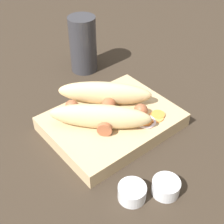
# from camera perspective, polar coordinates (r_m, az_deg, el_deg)

# --- Properties ---
(ground_plane) EXTENTS (3.00, 3.00, 0.00)m
(ground_plane) POSITION_cam_1_polar(r_m,az_deg,el_deg) (0.62, 0.00, -2.82)
(ground_plane) COLOR #33281E
(food_tray) EXTENTS (0.24, 0.19, 0.03)m
(food_tray) POSITION_cam_1_polar(r_m,az_deg,el_deg) (0.61, 0.00, -1.79)
(food_tray) COLOR tan
(food_tray) RESTS_ON ground_plane
(bread_roll) EXTENTS (0.21, 0.21, 0.05)m
(bread_roll) POSITION_cam_1_polar(r_m,az_deg,el_deg) (0.59, -1.75, 1.44)
(bread_roll) COLOR #DBBC84
(bread_roll) RESTS_ON food_tray
(sausage) EXTENTS (0.12, 0.12, 0.03)m
(sausage) POSITION_cam_1_polar(r_m,az_deg,el_deg) (0.60, -1.08, 0.63)
(sausage) COLOR #9E5638
(sausage) RESTS_ON food_tray
(pickled_veggies) EXTENTS (0.08, 0.06, 0.00)m
(pickled_veggies) POSITION_cam_1_polar(r_m,az_deg,el_deg) (0.60, 6.51, -1.32)
(pickled_veggies) COLOR orange
(pickled_veggies) RESTS_ON food_tray
(condiment_cup_near) EXTENTS (0.05, 0.05, 0.02)m
(condiment_cup_near) POSITION_cam_1_polar(r_m,az_deg,el_deg) (0.50, 3.68, -14.55)
(condiment_cup_near) COLOR silver
(condiment_cup_near) RESTS_ON ground_plane
(condiment_cup_far) EXTENTS (0.05, 0.05, 0.02)m
(condiment_cup_far) POSITION_cam_1_polar(r_m,az_deg,el_deg) (0.52, 9.80, -13.45)
(condiment_cup_far) COLOR silver
(condiment_cup_far) RESTS_ON ground_plane
(drink_glass) EXTENTS (0.07, 0.07, 0.14)m
(drink_glass) POSITION_cam_1_polar(r_m,az_deg,el_deg) (0.77, -5.33, 12.20)
(drink_glass) COLOR #333338
(drink_glass) RESTS_ON ground_plane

